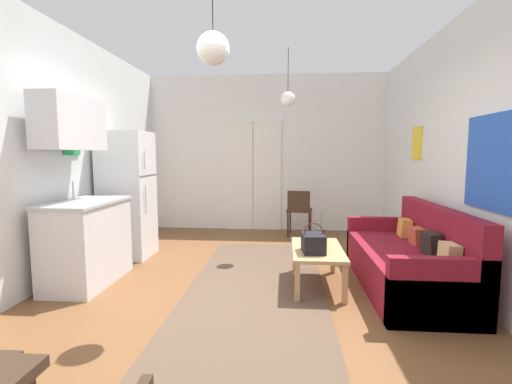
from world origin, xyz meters
name	(u,v)px	position (x,y,z in m)	size (l,w,h in m)	color
ground_plane	(246,309)	(0.00, 0.00, -0.05)	(4.93, 7.49, 0.10)	brown
wall_back	(266,154)	(-0.01, 3.49, 1.42)	(4.53, 0.13, 2.87)	white
wall_right	(500,152)	(2.21, 0.00, 1.44)	(0.12, 7.09, 2.87)	silver
wall_left	(16,152)	(-2.21, 0.00, 1.44)	(0.12, 7.09, 2.87)	silver
area_rug	(256,290)	(0.07, 0.35, 0.01)	(1.42, 3.76, 0.01)	brown
couch	(411,262)	(1.71, 0.56, 0.28)	(0.85, 1.96, 0.87)	maroon
coffee_table	(317,253)	(0.71, 0.53, 0.36)	(0.53, 0.97, 0.42)	tan
bamboo_vase	(321,236)	(0.77, 0.73, 0.50)	(0.10, 0.10, 0.39)	#2D2D33
handbag	(313,243)	(0.66, 0.37, 0.52)	(0.24, 0.32, 0.31)	black
refrigerator	(127,195)	(-1.80, 1.49, 0.86)	(0.64, 0.62, 1.72)	white
kitchen_counter	(83,214)	(-1.82, 0.43, 0.77)	(0.58, 1.06, 2.02)	silver
accent_chair	(299,209)	(0.61, 2.89, 0.48)	(0.47, 0.45, 0.80)	#382619
pendant_lamp_near	(213,48)	(-0.25, -0.17, 2.31)	(0.28, 0.28, 0.71)	black
pendant_lamp_far	(288,99)	(0.39, 1.84, 2.18)	(0.21, 0.21, 0.80)	black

